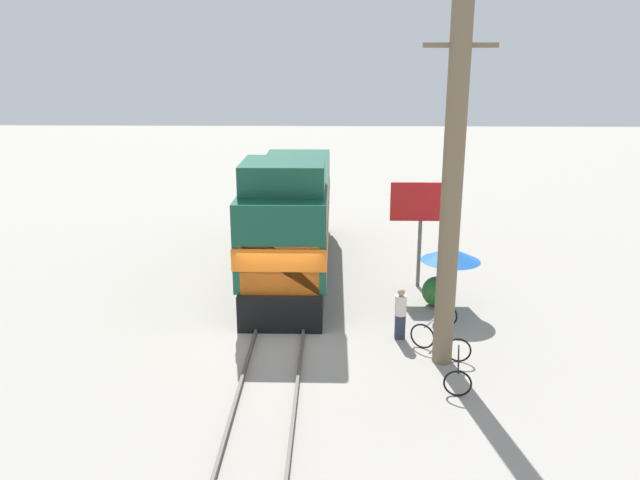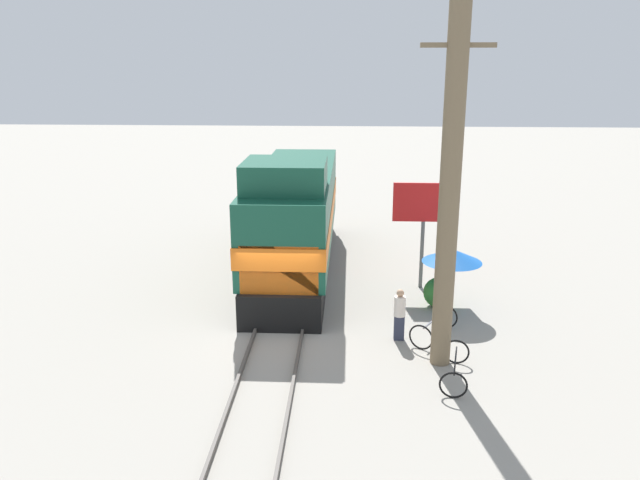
{
  "view_description": "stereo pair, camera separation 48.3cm",
  "coord_description": "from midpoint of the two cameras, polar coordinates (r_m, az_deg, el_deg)",
  "views": [
    {
      "loc": [
        1.62,
        -17.77,
        8.01
      ],
      "look_at": [
        1.2,
        0.51,
        2.68
      ],
      "focal_mm": 35.0,
      "sensor_mm": 36.0,
      "label": 1
    },
    {
      "loc": [
        2.1,
        -17.75,
        8.01
      ],
      "look_at": [
        1.2,
        0.51,
        2.68
      ],
      "focal_mm": 35.0,
      "sensor_mm": 36.0,
      "label": 2
    }
  ],
  "objects": [
    {
      "name": "locomotive",
      "position": [
        23.81,
        -3.21,
        1.9
      ],
      "size": [
        2.85,
        12.11,
        4.88
      ],
      "color": "black",
      "rests_on": "ground_plane"
    },
    {
      "name": "utility_pole",
      "position": [
        16.21,
        11.12,
        4.38
      ],
      "size": [
        1.8,
        0.54,
        9.46
      ],
      "color": "#726047",
      "rests_on": "ground_plane"
    },
    {
      "name": "bicycle",
      "position": [
        19.01,
        9.72,
        -7.65
      ],
      "size": [
        1.61,
        1.99,
        0.75
      ],
      "rotation": [
        0.0,
        0.0,
        2.6
      ],
      "color": "black",
      "rests_on": "ground_plane"
    },
    {
      "name": "bicycle_spare",
      "position": [
        16.81,
        11.69,
        -11.18
      ],
      "size": [
        1.07,
        2.01,
        0.7
      ],
      "rotation": [
        0.0,
        0.0,
        -0.2
      ],
      "color": "black",
      "rests_on": "ground_plane"
    },
    {
      "name": "rail_far",
      "position": [
        19.49,
        -2.18,
        -7.79
      ],
      "size": [
        0.08,
        42.22,
        0.15
      ],
      "primitive_type": "cube",
      "color": "#4C4742",
      "rests_on": "ground_plane"
    },
    {
      "name": "billboard_sign",
      "position": [
        22.29,
        8.61,
        2.86
      ],
      "size": [
        2.19,
        0.12,
        3.86
      ],
      "color": "#595959",
      "rests_on": "ground_plane"
    },
    {
      "name": "rail_near",
      "position": [
        19.62,
        -6.41,
        -7.71
      ],
      "size": [
        0.08,
        42.22,
        0.15
      ],
      "primitive_type": "cube",
      "color": "#4C4742",
      "rests_on": "ground_plane"
    },
    {
      "name": "person_bystander",
      "position": [
        18.56,
        6.63,
        -6.56
      ],
      "size": [
        0.34,
        0.34,
        1.58
      ],
      "color": "#2D3347",
      "rests_on": "ground_plane"
    },
    {
      "name": "shrub_cluster",
      "position": [
        21.29,
        10.01,
        -4.65
      ],
      "size": [
        1.01,
        1.01,
        1.01
      ],
      "primitive_type": "sphere",
      "color": "#2D722D",
      "rests_on": "ground_plane"
    },
    {
      "name": "vendor_umbrella",
      "position": [
        20.45,
        11.22,
        -1.31
      ],
      "size": [
        1.92,
        1.92,
        2.17
      ],
      "color": "#4C4C4C",
      "rests_on": "ground_plane"
    },
    {
      "name": "ground_plane",
      "position": [
        19.57,
        -4.3,
        -7.96
      ],
      "size": [
        120.0,
        120.0,
        0.0
      ],
      "primitive_type": "plane",
      "color": "gray"
    }
  ]
}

